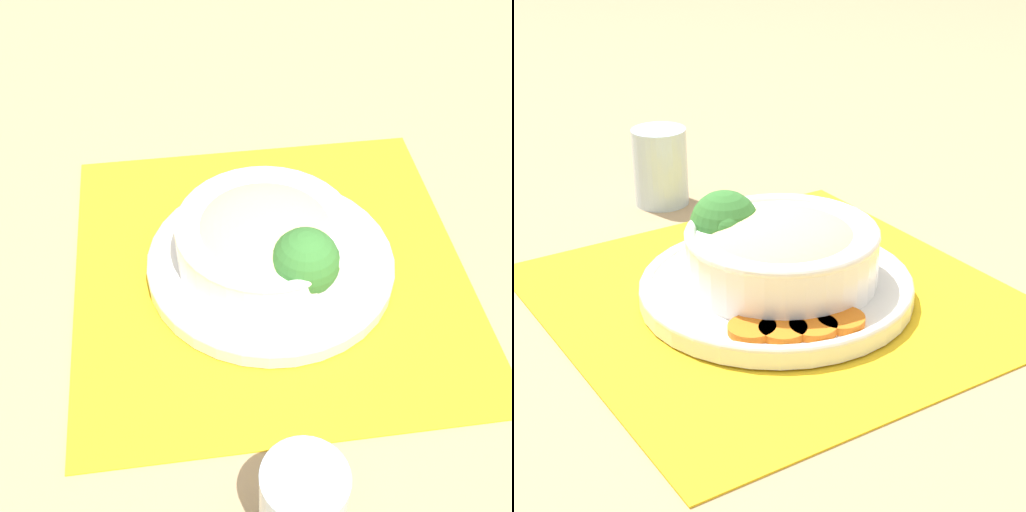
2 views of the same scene
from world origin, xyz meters
TOP-DOWN VIEW (x-y plane):
  - ground_plane at (0.00, 0.00)m, footprint 4.00×4.00m
  - placemat at (0.00, 0.00)m, footprint 0.45×0.44m
  - plate at (0.00, 0.00)m, footprint 0.27×0.27m
  - bowl at (0.00, -0.01)m, footprint 0.19×0.19m
  - broccoli_floret at (0.06, 0.02)m, footprint 0.07×0.07m
  - carrot_slice_near at (-0.07, 0.07)m, footprint 0.04×0.04m
  - carrot_slice_middle at (-0.09, 0.05)m, footprint 0.04×0.04m
  - carrot_slice_far at (-0.10, 0.03)m, footprint 0.04×0.04m
  - carrot_slice_extra at (-0.10, 0.00)m, footprint 0.04×0.04m
  - water_glass at (0.30, -0.03)m, footprint 0.07×0.07m

SIDE VIEW (x-z plane):
  - ground_plane at x=0.00m, z-range 0.00..0.00m
  - placemat at x=0.00m, z-range 0.00..0.00m
  - plate at x=0.00m, z-range 0.00..0.03m
  - carrot_slice_near at x=-0.07m, z-range 0.02..0.03m
  - carrot_slice_middle at x=-0.09m, z-range 0.02..0.03m
  - carrot_slice_far at x=-0.10m, z-range 0.02..0.03m
  - carrot_slice_extra at x=-0.10m, z-range 0.02..0.03m
  - water_glass at x=0.30m, z-range -0.01..0.09m
  - bowl at x=0.00m, z-range 0.02..0.09m
  - broccoli_floret at x=0.06m, z-range 0.03..0.11m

